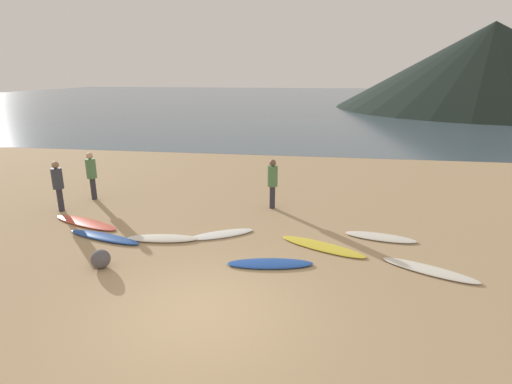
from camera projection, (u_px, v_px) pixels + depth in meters
ground_plane at (266, 183)px, 17.29m from camera, size 120.00×120.00×0.20m
ocean_water at (307, 99)px, 69.71m from camera, size 140.00×100.00×0.01m
headland_hill at (489, 66)px, 49.47m from camera, size 36.73×36.73×10.39m
surfboard_0 at (85, 222)px, 12.34m from camera, size 2.62×1.42×0.08m
surfboard_1 at (104, 237)px, 11.24m from camera, size 2.48×1.07×0.10m
surfboard_2 at (163, 238)px, 11.15m from camera, size 2.05×0.78×0.10m
surfboard_3 at (222, 234)px, 11.47m from camera, size 1.92×1.42×0.06m
surfboard_4 at (270, 263)px, 9.70m from camera, size 2.15×0.88×0.08m
surfboard_5 at (322, 246)px, 10.67m from camera, size 2.44×1.56×0.06m
surfboard_6 at (380, 237)px, 11.27m from camera, size 2.02×0.95×0.07m
surfboard_7 at (429, 270)px, 9.39m from camera, size 2.19×1.44×0.07m
person_0 at (273, 180)px, 13.48m from camera, size 0.34×0.34×1.70m
person_1 at (58, 182)px, 13.19m from camera, size 0.34×0.34×1.70m
person_2 at (91, 172)px, 14.45m from camera, size 0.35×0.35×1.74m
beach_rock_near at (101, 259)px, 9.52m from camera, size 0.45×0.45×0.45m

